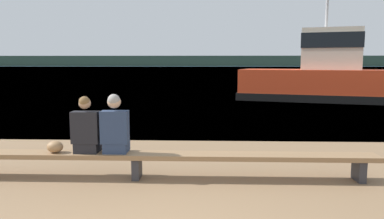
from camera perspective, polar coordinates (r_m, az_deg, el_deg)
The scene contains 7 objects.
water_surface at distance 129.04m, azimuth 1.81°, elevation 6.38°, with size 240.00×240.00×0.00m, color #386084.
far_shoreline at distance 195.53m, azimuth 1.93°, elevation 7.42°, with size 600.00×12.00×5.13m, color #2D3D2D.
bench_main at distance 6.31m, azimuth -8.42°, elevation -7.20°, with size 7.88×0.41×0.43m.
person_left at distance 6.42m, azimuth -15.83°, elevation -2.90°, with size 0.44×0.39×0.94m.
person_right at distance 6.28m, azimuth -11.64°, elevation -2.68°, with size 0.44×0.40×0.98m.
shopping_bag at distance 6.63m, azimuth -20.14°, elevation -5.36°, with size 0.26×0.23×0.20m.
tugboat_red at distance 20.15m, azimuth 19.39°, elevation 4.57°, with size 8.73×5.52×5.85m.
Camera 1 is at (0.70, -2.96, 1.92)m, focal length 35.00 mm.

